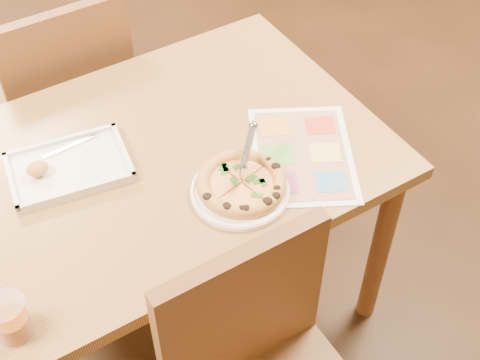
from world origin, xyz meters
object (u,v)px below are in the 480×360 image
pizza_cutter (247,153)px  glass_tumbler (11,321)px  plate (240,192)px  appetizer_tray (67,169)px  pizza (241,183)px  chair_far (66,85)px  menu (302,154)px  dining_table (144,184)px

pizza_cutter → glass_tumbler: (-0.66, -0.13, -0.04)m
plate → appetizer_tray: 0.46m
plate → pizza: (0.01, 0.01, 0.02)m
chair_far → menu: size_ratio=1.25×
dining_table → menu: menu is taller
pizza → dining_table: bearing=127.9°
dining_table → glass_tumbler: 0.57m
plate → pizza: size_ratio=1.09×
dining_table → glass_tumbler: (-0.45, -0.32, 0.13)m
dining_table → pizza: 0.31m
pizza_cutter → glass_tumbler: pizza_cutter is taller
pizza → menu: 0.21m
dining_table → appetizer_tray: size_ratio=3.87×
dining_table → pizza: bearing=-52.1°
pizza_cutter → menu: size_ratio=0.31×
chair_far → glass_tumbler: chair_far is taller
pizza → pizza_cutter: size_ratio=2.00×
pizza → pizza_cutter: bearing=43.4°
chair_far → menu: 0.90m
plate → pizza: 0.02m
chair_far → glass_tumbler: 1.04m
plate → menu: plate is taller
glass_tumbler → pizza_cutter: bearing=11.2°
appetizer_tray → glass_tumbler: (-0.27, -0.39, 0.03)m
chair_far → glass_tumbler: bearing=64.0°
pizza_cutter → menu: pizza_cutter is taller
pizza → menu: bearing=6.3°
dining_table → chair_far: chair_far is taller
appetizer_tray → glass_tumbler: 0.48m
plate → appetizer_tray: bearing=138.6°
appetizer_tray → glass_tumbler: glass_tumbler is taller
appetizer_tray → menu: size_ratio=0.89×
pizza_cutter → glass_tumbler: size_ratio=1.09×
chair_far → pizza: chair_far is taller
plate → appetizer_tray: (-0.34, 0.30, 0.00)m
plate → menu: 0.22m
chair_far → pizza_cutter: bearing=105.1°
plate → glass_tumbler: size_ratio=2.39×
dining_table → plate: plate is taller
chair_far → dining_table: bearing=90.0°
pizza_cutter → dining_table: bearing=93.9°
dining_table → plate: (0.17, -0.23, 0.09)m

